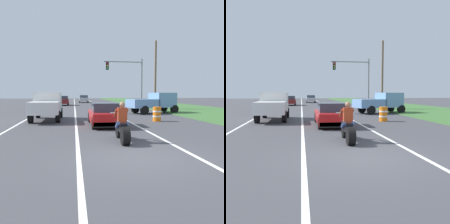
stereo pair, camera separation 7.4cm
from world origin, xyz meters
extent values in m
plane|color=#424247|center=(0.00, 0.00, 0.00)|extent=(160.00, 160.00, 0.00)
cube|color=white|center=(-5.40, 20.00, 0.00)|extent=(0.14, 120.00, 0.01)
cube|color=white|center=(1.80, 20.00, 0.00)|extent=(0.14, 120.00, 0.01)
cube|color=white|center=(-1.80, 20.00, 0.00)|extent=(0.14, 120.00, 0.01)
cube|color=#3D6B33|center=(11.92, 20.00, 0.03)|extent=(10.00, 120.00, 0.06)
cylinder|color=black|center=(-0.02, 1.73, 0.35)|extent=(0.28, 0.69, 0.69)
cylinder|color=black|center=(-0.02, 3.28, 0.31)|extent=(0.12, 0.63, 0.63)
cube|color=black|center=(-0.02, 2.55, 0.61)|extent=(0.28, 1.10, 0.36)
cylinder|color=#B2B2B7|center=(-0.02, 3.20, 0.68)|extent=(0.08, 0.36, 0.73)
cylinder|color=#A5A5AA|center=(-0.02, 3.18, 1.11)|extent=(0.70, 0.05, 0.05)
cube|color=#993319|center=(-0.02, 2.32, 1.09)|extent=(0.36, 0.24, 0.60)
sphere|color=#9E7051|center=(-0.02, 2.32, 1.51)|extent=(0.22, 0.22, 0.22)
cylinder|color=#384C7A|center=(-0.20, 2.35, 0.69)|extent=(0.14, 0.47, 0.32)
cylinder|color=#993319|center=(-0.24, 2.62, 1.14)|extent=(0.10, 0.51, 0.40)
cylinder|color=#384C7A|center=(0.16, 2.35, 0.69)|extent=(0.14, 0.47, 0.32)
cylinder|color=#993319|center=(0.20, 2.62, 1.14)|extent=(0.10, 0.51, 0.40)
cube|color=red|center=(-0.05, 7.51, 0.53)|extent=(1.80, 4.30, 0.64)
cube|color=#333D4C|center=(-0.05, 7.31, 1.11)|extent=(1.56, 1.70, 0.52)
cube|color=black|center=(-0.05, 5.46, 0.29)|extent=(1.76, 0.20, 0.28)
cylinder|color=black|center=(-0.85, 9.11, 0.32)|extent=(0.24, 0.64, 0.64)
cylinder|color=black|center=(0.75, 9.11, 0.32)|extent=(0.24, 0.64, 0.64)
cylinder|color=black|center=(-0.85, 5.91, 0.32)|extent=(0.24, 0.64, 0.64)
cylinder|color=black|center=(0.75, 5.91, 0.32)|extent=(0.24, 0.64, 0.64)
cube|color=silver|center=(-3.84, 11.73, 1.28)|extent=(1.90, 2.10, 1.40)
cube|color=#333D4C|center=(-3.84, 12.08, 1.67)|extent=(1.67, 0.29, 0.57)
cube|color=silver|center=(-3.84, 9.48, 0.98)|extent=(1.90, 2.70, 0.80)
cylinder|color=black|center=(-4.71, 12.53, 0.40)|extent=(0.28, 0.80, 0.80)
cylinder|color=black|center=(-2.97, 12.53, 0.40)|extent=(0.28, 0.80, 0.80)
cylinder|color=black|center=(-4.71, 9.18, 0.40)|extent=(0.28, 0.80, 0.80)
cylinder|color=black|center=(-2.97, 9.18, 0.40)|extent=(0.28, 0.80, 0.80)
cube|color=#6B93C6|center=(6.66, 15.59, 1.28)|extent=(2.52, 2.38, 1.40)
cube|color=#333D4C|center=(6.99, 15.68, 1.67)|extent=(0.71, 1.69, 0.57)
cube|color=#6B93C6|center=(4.48, 15.01, 0.98)|extent=(3.10, 2.53, 0.80)
cylinder|color=black|center=(7.20, 16.64, 0.40)|extent=(0.85, 0.48, 0.80)
cylinder|color=black|center=(7.65, 14.96, 0.40)|extent=(0.85, 0.48, 0.80)
cylinder|color=black|center=(3.97, 15.77, 0.40)|extent=(0.85, 0.48, 0.80)
cylinder|color=black|center=(4.42, 14.09, 0.40)|extent=(0.85, 0.48, 0.80)
cylinder|color=gray|center=(6.12, 21.14, 3.00)|extent=(0.18, 0.18, 6.00)
cylinder|color=gray|center=(3.85, 21.14, 5.60)|extent=(4.53, 0.12, 0.12)
cube|color=black|center=(1.99, 21.14, 5.10)|extent=(0.32, 0.24, 0.90)
sphere|color=red|center=(1.99, 21.00, 5.38)|extent=(0.16, 0.16, 0.16)
sphere|color=orange|center=(1.99, 21.00, 5.10)|extent=(0.16, 0.16, 0.16)
sphere|color=green|center=(1.99, 21.00, 4.82)|extent=(0.16, 0.16, 0.16)
cylinder|color=brown|center=(7.94, 21.45, 4.12)|extent=(0.24, 0.24, 8.24)
cylinder|color=orange|center=(3.77, 8.96, 0.50)|extent=(0.56, 0.56, 1.00)
cylinder|color=white|center=(3.77, 8.96, 0.70)|extent=(0.58, 0.58, 0.10)
cylinder|color=white|center=(3.77, 8.96, 0.35)|extent=(0.58, 0.58, 0.10)
cube|color=maroon|center=(-3.60, 31.86, 0.65)|extent=(1.76, 4.00, 0.70)
cube|color=#333D4C|center=(-3.60, 31.66, 1.25)|extent=(1.56, 2.00, 0.50)
cylinder|color=black|center=(-4.40, 33.26, 0.30)|extent=(0.20, 0.60, 0.60)
cylinder|color=black|center=(-2.80, 33.26, 0.30)|extent=(0.20, 0.60, 0.60)
cylinder|color=black|center=(-4.40, 30.46, 0.30)|extent=(0.20, 0.60, 0.60)
cylinder|color=black|center=(-2.80, 30.46, 0.30)|extent=(0.20, 0.60, 0.60)
cube|color=#B2B2B7|center=(0.06, 42.32, 0.65)|extent=(1.76, 4.00, 0.70)
cube|color=#333D4C|center=(0.06, 42.12, 1.25)|extent=(1.56, 2.00, 0.50)
cylinder|color=black|center=(-0.74, 43.72, 0.30)|extent=(0.20, 0.60, 0.60)
cylinder|color=black|center=(0.86, 43.72, 0.30)|extent=(0.20, 0.60, 0.60)
cylinder|color=black|center=(-0.74, 40.92, 0.30)|extent=(0.20, 0.60, 0.60)
cylinder|color=black|center=(0.86, 40.92, 0.30)|extent=(0.20, 0.60, 0.60)
camera|label=1|loc=(-1.92, -7.11, 1.97)|focal=38.90mm
camera|label=2|loc=(-1.85, -7.12, 1.97)|focal=38.90mm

